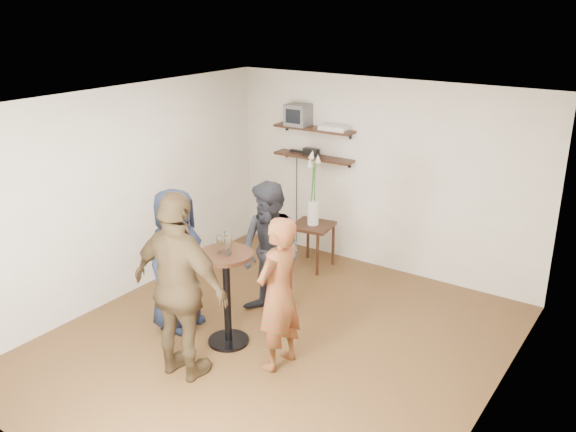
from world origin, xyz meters
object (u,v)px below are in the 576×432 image
object	(u,v)px
radio	(311,152)
person_navy	(176,259)
side_table	(313,231)
person_plaid	(278,294)
dvd_deck	(335,128)
person_brown	(180,288)
drinks_table	(227,286)
crt_monitor	(299,115)
person_dark	(271,253)

from	to	relation	value
radio	person_navy	size ratio (longest dim) A/B	0.13
side_table	person_navy	world-z (taller)	person_navy
side_table	person_plaid	size ratio (longest dim) A/B	0.39
dvd_deck	person_brown	world-z (taller)	dvd_deck
radio	dvd_deck	bearing A→B (deg)	0.00
radio	side_table	size ratio (longest dim) A/B	0.35
drinks_table	person_plaid	xyz separation A→B (m)	(0.70, -0.05, 0.12)
crt_monitor	drinks_table	world-z (taller)	crt_monitor
crt_monitor	person_dark	world-z (taller)	crt_monitor
person_dark	person_navy	xyz separation A→B (m)	(-0.77, -0.72, -0.01)
drinks_table	person_navy	bearing A→B (deg)	-178.63
drinks_table	person_brown	bearing A→B (deg)	-88.30
crt_monitor	person_navy	xyz separation A→B (m)	(0.12, -2.65, -1.20)
person_plaid	person_brown	world-z (taller)	person_brown
radio	person_brown	distance (m)	3.45
radio	person_navy	world-z (taller)	person_navy
dvd_deck	person_navy	bearing A→B (deg)	-99.88
dvd_deck	side_table	size ratio (longest dim) A/B	0.64
dvd_deck	person_dark	size ratio (longest dim) A/B	0.24
radio	person_brown	size ratio (longest dim) A/B	0.12
dvd_deck	person_brown	bearing A→B (deg)	-85.52
side_table	person_navy	xyz separation A→B (m)	(-0.39, -2.24, 0.29)
person_plaid	dvd_deck	bearing A→B (deg)	-156.89
dvd_deck	radio	bearing A→B (deg)	180.00
crt_monitor	dvd_deck	world-z (taller)	crt_monitor
dvd_deck	person_navy	size ratio (longest dim) A/B	0.24
radio	side_table	distance (m)	1.12
dvd_deck	side_table	distance (m)	1.44
person_plaid	person_dark	size ratio (longest dim) A/B	0.97
crt_monitor	person_plaid	bearing A→B (deg)	-60.40
person_dark	person_brown	world-z (taller)	person_brown
side_table	dvd_deck	bearing A→B (deg)	80.86
crt_monitor	person_dark	distance (m)	2.45
drinks_table	person_navy	xyz separation A→B (m)	(-0.70, -0.02, 0.14)
crt_monitor	person_navy	distance (m)	2.92
person_navy	person_brown	size ratio (longest dim) A/B	0.86
crt_monitor	dvd_deck	distance (m)	0.59
crt_monitor	person_plaid	distance (m)	3.32
person_plaid	person_navy	distance (m)	1.41
person_plaid	person_brown	xyz separation A→B (m)	(-0.68, -0.66, 0.15)
dvd_deck	radio	world-z (taller)	dvd_deck
radio	person_plaid	bearing A→B (deg)	-63.88
dvd_deck	drinks_table	world-z (taller)	dvd_deck
person_navy	side_table	bearing A→B (deg)	-11.39
person_dark	crt_monitor	bearing A→B (deg)	120.55
drinks_table	person_plaid	bearing A→B (deg)	-3.75
dvd_deck	person_plaid	bearing A→B (deg)	-70.65
crt_monitor	person_dark	size ratio (longest dim) A/B	0.19
person_plaid	person_navy	xyz separation A→B (m)	(-1.40, 0.03, 0.01)
radio	person_brown	bearing A→B (deg)	-79.23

